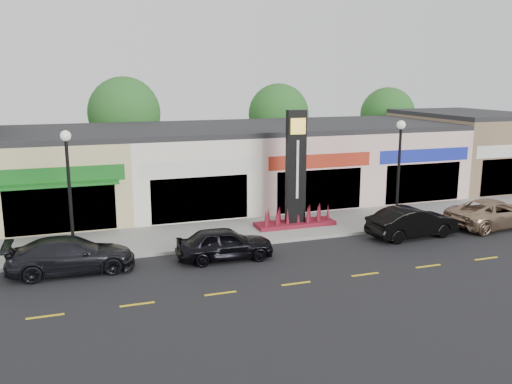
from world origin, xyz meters
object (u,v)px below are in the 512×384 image
at_px(lamp_east_near, 399,163).
at_px(car_gold_suv, 494,213).
at_px(car_black_sedan, 225,243).
at_px(lamp_west_near, 69,182).
at_px(pylon_sign, 296,186).
at_px(car_black_conv, 412,222).
at_px(car_dark_sedan, 71,255).

relative_size(lamp_east_near, car_gold_suv, 1.04).
bearing_deg(car_black_sedan, lamp_west_near, 75.72).
distance_m(lamp_west_near, car_black_sedan, 7.03).
height_order(lamp_west_near, pylon_sign, pylon_sign).
xyz_separation_m(lamp_east_near, car_gold_suv, (5.07, -1.41, -2.75)).
relative_size(car_black_sedan, car_black_conv, 0.91).
bearing_deg(car_black_conv, car_black_sedan, 87.44).
xyz_separation_m(car_black_sedan, car_black_conv, (9.66, 0.22, 0.04)).
distance_m(car_dark_sedan, car_black_sedan, 6.32).
distance_m(pylon_sign, car_dark_sedan, 11.63).
xyz_separation_m(lamp_west_near, lamp_east_near, (16.00, 0.00, 0.00)).
height_order(pylon_sign, car_dark_sedan, pylon_sign).
relative_size(lamp_east_near, car_black_conv, 1.19).
distance_m(lamp_east_near, car_black_sedan, 10.36).
distance_m(lamp_west_near, car_black_conv, 16.16).
relative_size(lamp_west_near, car_gold_suv, 1.04).
xyz_separation_m(lamp_west_near, pylon_sign, (11.00, 1.70, -1.20)).
relative_size(car_dark_sedan, car_black_sedan, 1.19).
height_order(lamp_west_near, car_black_sedan, lamp_west_near).
bearing_deg(pylon_sign, car_dark_sedan, -164.45).
relative_size(car_dark_sedan, car_black_conv, 1.09).
height_order(pylon_sign, car_black_sedan, pylon_sign).
distance_m(lamp_west_near, car_gold_suv, 21.29).
xyz_separation_m(lamp_east_near, car_dark_sedan, (-16.11, -1.39, -2.75)).
height_order(car_black_conv, car_gold_suv, car_black_conv).
relative_size(pylon_sign, car_gold_suv, 1.14).
xyz_separation_m(pylon_sign, car_black_sedan, (-4.81, -3.56, -1.56)).
distance_m(lamp_east_near, car_black_conv, 3.18).
distance_m(pylon_sign, car_black_sedan, 6.19).
distance_m(pylon_sign, car_black_conv, 6.08).
relative_size(lamp_east_near, pylon_sign, 0.91).
bearing_deg(car_dark_sedan, car_black_conv, -89.99).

